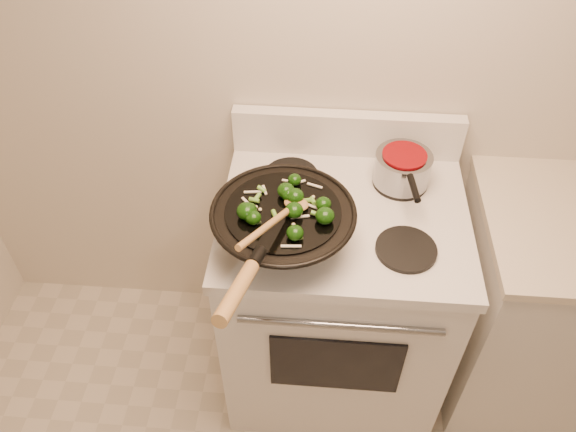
{
  "coord_description": "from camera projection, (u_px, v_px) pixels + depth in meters",
  "views": [
    {
      "loc": [
        -0.34,
        -0.09,
        2.15
      ],
      "look_at": [
        -0.43,
        1.02,
        1.03
      ],
      "focal_mm": 35.0,
      "sensor_mm": 36.0,
      "label": 1
    }
  ],
  "objects": [
    {
      "name": "wooden_spoon",
      "position": [
        281.0,
        215.0,
        1.5
      ],
      "size": [
        0.17,
        0.32,
        0.12
      ],
      "color": "#A2753F",
      "rests_on": "wok"
    },
    {
      "name": "saucepan",
      "position": [
        403.0,
        168.0,
        1.8
      ],
      "size": [
        0.18,
        0.29,
        0.11
      ],
      "color": "gray",
      "rests_on": "stove"
    },
    {
      "name": "wok",
      "position": [
        283.0,
        225.0,
        1.6
      ],
      "size": [
        0.41,
        0.68,
        0.27
      ],
      "color": "black",
      "rests_on": "stove"
    },
    {
      "name": "counter_unit",
      "position": [
        575.0,
        309.0,
        2.06
      ],
      "size": [
        0.86,
        0.62,
        0.91
      ],
      "color": "silver",
      "rests_on": "ground"
    },
    {
      "name": "stove",
      "position": [
        336.0,
        297.0,
        2.08
      ],
      "size": [
        0.78,
        0.67,
        1.08
      ],
      "color": "white",
      "rests_on": "ground"
    },
    {
      "name": "stirfry",
      "position": [
        285.0,
        206.0,
        1.55
      ],
      "size": [
        0.27,
        0.27,
        0.05
      ],
      "color": "black",
      "rests_on": "wok"
    }
  ]
}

